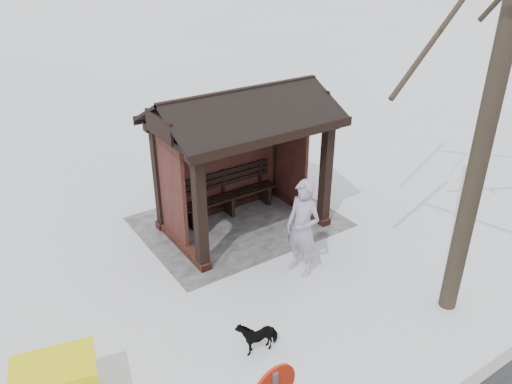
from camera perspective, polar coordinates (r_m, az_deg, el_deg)
ground at (r=11.04m, az=-1.41°, el=-3.87°), size 120.00×120.00×0.00m
trampled_patch at (r=11.18m, az=-1.97°, el=-3.40°), size 4.20×3.20×0.02m
bus_shelter at (r=10.22m, az=-2.03°, el=6.97°), size 3.60×2.40×3.09m
pedestrian at (r=9.16m, az=5.38°, el=-4.14°), size 0.61×0.78×1.90m
dog at (r=7.93m, az=0.16°, el=-15.97°), size 0.67×0.36×0.54m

